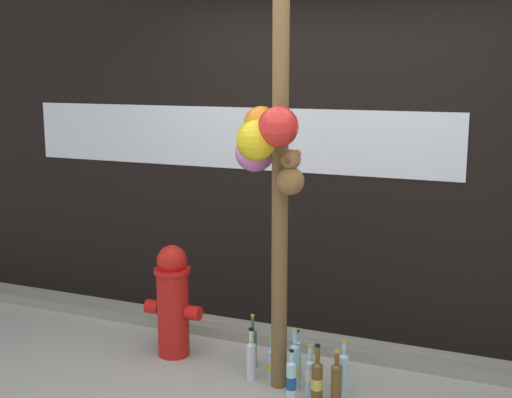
{
  "coord_description": "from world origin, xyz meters",
  "views": [
    {
      "loc": [
        1.38,
        -3.27,
        2.01
      ],
      "look_at": [
        -0.21,
        0.52,
        1.22
      ],
      "focal_mm": 47.33,
      "sensor_mm": 36.0,
      "label": 1
    }
  ],
  "objects_px": {
    "bottle_0": "(253,346)",
    "fire_hydrant": "(173,300)",
    "memorial_post": "(271,120)",
    "bottle_1": "(291,381)",
    "bottle_4": "(273,362)",
    "bottle_6": "(294,365)",
    "bottle_9": "(317,380)",
    "bottle_7": "(310,374)",
    "bottle_5": "(336,381)",
    "bottle_8": "(297,357)",
    "bottle_2": "(251,358)",
    "bottle_3": "(343,371)"
  },
  "relations": [
    {
      "from": "bottle_2",
      "to": "bottle_3",
      "type": "xyz_separation_m",
      "value": [
        0.61,
        0.05,
        -0.0
      ]
    },
    {
      "from": "bottle_5",
      "to": "memorial_post",
      "type": "bearing_deg",
      "value": 173.43
    },
    {
      "from": "bottle_0",
      "to": "fire_hydrant",
      "type": "bearing_deg",
      "value": -177.15
    },
    {
      "from": "bottle_4",
      "to": "bottle_8",
      "type": "distance_m",
      "value": 0.16
    },
    {
      "from": "fire_hydrant",
      "to": "bottle_1",
      "type": "xyz_separation_m",
      "value": [
        1.01,
        -0.33,
        -0.27
      ]
    },
    {
      "from": "bottle_1",
      "to": "bottle_6",
      "type": "height_order",
      "value": "bottle_6"
    },
    {
      "from": "fire_hydrant",
      "to": "bottle_9",
      "type": "bearing_deg",
      "value": -12.96
    },
    {
      "from": "fire_hydrant",
      "to": "bottle_8",
      "type": "xyz_separation_m",
      "value": [
        0.93,
        0.0,
        -0.27
      ]
    },
    {
      "from": "memorial_post",
      "to": "bottle_5",
      "type": "distance_m",
      "value": 1.63
    },
    {
      "from": "bottle_0",
      "to": "bottle_1",
      "type": "xyz_separation_m",
      "value": [
        0.41,
        -0.36,
        -0.01
      ]
    },
    {
      "from": "bottle_0",
      "to": "bottle_1",
      "type": "distance_m",
      "value": 0.55
    },
    {
      "from": "bottle_1",
      "to": "bottle_6",
      "type": "relative_size",
      "value": 0.84
    },
    {
      "from": "bottle_5",
      "to": "bottle_8",
      "type": "distance_m",
      "value": 0.42
    },
    {
      "from": "bottle_3",
      "to": "bottle_6",
      "type": "xyz_separation_m",
      "value": [
        -0.3,
        -0.06,
        0.01
      ]
    },
    {
      "from": "bottle_0",
      "to": "bottle_4",
      "type": "bearing_deg",
      "value": -27.98
    },
    {
      "from": "bottle_6",
      "to": "bottle_7",
      "type": "relative_size",
      "value": 1.24
    },
    {
      "from": "bottle_5",
      "to": "bottle_0",
      "type": "bearing_deg",
      "value": 157.58
    },
    {
      "from": "bottle_0",
      "to": "bottle_3",
      "type": "height_order",
      "value": "bottle_0"
    },
    {
      "from": "bottle_0",
      "to": "bottle_8",
      "type": "height_order",
      "value": "bottle_0"
    },
    {
      "from": "bottle_1",
      "to": "bottle_7",
      "type": "xyz_separation_m",
      "value": [
        0.08,
        0.14,
        -0.01
      ]
    },
    {
      "from": "bottle_8",
      "to": "bottle_9",
      "type": "bearing_deg",
      "value": -49.98
    },
    {
      "from": "bottle_4",
      "to": "bottle_8",
      "type": "bearing_deg",
      "value": 24.99
    },
    {
      "from": "bottle_4",
      "to": "bottle_6",
      "type": "relative_size",
      "value": 0.7
    },
    {
      "from": "bottle_7",
      "to": "bottle_5",
      "type": "bearing_deg",
      "value": -16.47
    },
    {
      "from": "bottle_1",
      "to": "bottle_6",
      "type": "bearing_deg",
      "value": 102.99
    },
    {
      "from": "bottle_3",
      "to": "bottle_5",
      "type": "xyz_separation_m",
      "value": [
        -0.0,
        -0.14,
        -0.0
      ]
    },
    {
      "from": "bottle_2",
      "to": "bottle_4",
      "type": "bearing_deg",
      "value": 37.03
    },
    {
      "from": "bottle_5",
      "to": "bottle_9",
      "type": "distance_m",
      "value": 0.12
    },
    {
      "from": "fire_hydrant",
      "to": "bottle_6",
      "type": "height_order",
      "value": "fire_hydrant"
    },
    {
      "from": "bottle_6",
      "to": "bottle_9",
      "type": "bearing_deg",
      "value": -28.27
    },
    {
      "from": "bottle_1",
      "to": "bottle_6",
      "type": "xyz_separation_m",
      "value": [
        -0.04,
        0.17,
        0.02
      ]
    },
    {
      "from": "memorial_post",
      "to": "fire_hydrant",
      "type": "relative_size",
      "value": 3.82
    },
    {
      "from": "bottle_0",
      "to": "bottle_3",
      "type": "distance_m",
      "value": 0.69
    },
    {
      "from": "memorial_post",
      "to": "bottle_1",
      "type": "height_order",
      "value": "memorial_post"
    },
    {
      "from": "fire_hydrant",
      "to": "bottle_0",
      "type": "bearing_deg",
      "value": 2.85
    },
    {
      "from": "memorial_post",
      "to": "bottle_9",
      "type": "xyz_separation_m",
      "value": [
        0.34,
        -0.07,
        -1.57
      ]
    },
    {
      "from": "bottle_0",
      "to": "bottle_4",
      "type": "relative_size",
      "value": 1.32
    },
    {
      "from": "memorial_post",
      "to": "bottle_2",
      "type": "relative_size",
      "value": 8.61
    },
    {
      "from": "bottle_2",
      "to": "bottle_6",
      "type": "xyz_separation_m",
      "value": [
        0.3,
        -0.01,
        0.01
      ]
    },
    {
      "from": "fire_hydrant",
      "to": "bottle_5",
      "type": "height_order",
      "value": "fire_hydrant"
    },
    {
      "from": "bottle_6",
      "to": "bottle_5",
      "type": "bearing_deg",
      "value": -14.85
    },
    {
      "from": "memorial_post",
      "to": "bottle_7",
      "type": "relative_size",
      "value": 9.44
    },
    {
      "from": "bottle_8",
      "to": "bottle_3",
      "type": "bearing_deg",
      "value": -16.74
    },
    {
      "from": "bottle_9",
      "to": "bottle_3",
      "type": "bearing_deg",
      "value": 53.15
    },
    {
      "from": "memorial_post",
      "to": "bottle_7",
      "type": "bearing_deg",
      "value": 0.51
    },
    {
      "from": "bottle_2",
      "to": "bottle_9",
      "type": "xyz_separation_m",
      "value": [
        0.48,
        -0.11,
        -0.01
      ]
    },
    {
      "from": "bottle_3",
      "to": "fire_hydrant",
      "type": "bearing_deg",
      "value": 175.37
    },
    {
      "from": "bottle_4",
      "to": "bottle_5",
      "type": "relative_size",
      "value": 0.83
    },
    {
      "from": "bottle_5",
      "to": "bottle_9",
      "type": "height_order",
      "value": "bottle_9"
    },
    {
      "from": "bottle_0",
      "to": "bottle_9",
      "type": "distance_m",
      "value": 0.63
    }
  ]
}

